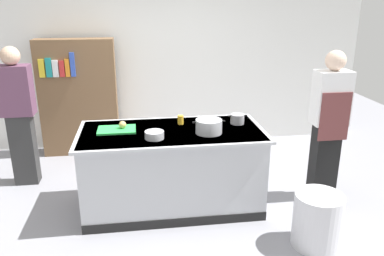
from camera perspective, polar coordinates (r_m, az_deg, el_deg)
The scene contains 13 objects.
ground_plane at distance 4.49m, azimuth -2.85°, elevation -11.30°, with size 10.00×10.00×0.00m, color gray.
back_wall at distance 6.03m, azimuth -5.01°, elevation 11.57°, with size 6.40×0.12×3.00m, color white.
counter_island at distance 4.28m, azimuth -2.95°, elevation -5.90°, with size 1.98×0.98×0.90m.
cutting_board at distance 4.18m, azimuth -11.07°, elevation -0.25°, with size 0.40×0.28×0.02m, color green.
onion at distance 4.18m, azimuth -10.23°, elevation 0.49°, with size 0.08×0.08×0.08m, color tan.
stock_pot at distance 4.02m, azimuth 2.50°, elevation 0.25°, with size 0.34×0.28×0.15m.
sauce_pan at distance 4.35m, azimuth 6.72°, elevation 1.34°, with size 0.22×0.15×0.11m.
mixing_bowl at distance 3.88m, azimuth -5.59°, elevation -1.03°, with size 0.19×0.19×0.08m, color #B7BABF.
juice_cup at distance 4.31m, azimuth -1.70°, elevation 1.22°, with size 0.07×0.07×0.10m, color yellow.
trash_bin at distance 3.90m, azimuth 18.02°, elevation -12.83°, with size 0.45×0.45×0.53m, color silver.
person_chef at distance 4.58m, azimuth 19.52°, elevation 0.74°, with size 0.38×0.25×1.72m.
person_guest at distance 5.11m, azimuth -24.23°, elevation 1.92°, with size 0.38×0.24×1.72m.
bookshelf at distance 5.91m, azimuth -16.41°, elevation 4.33°, with size 1.10×0.31×1.70m.
Camera 1 is at (-0.33, -3.87, 2.25)m, focal length 36.08 mm.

